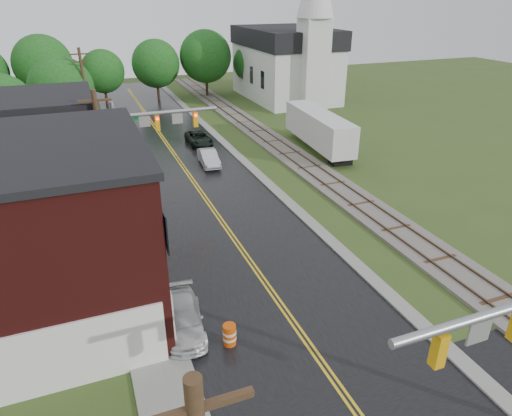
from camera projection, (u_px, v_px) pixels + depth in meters
main_road at (190, 176)px, 37.64m from camera, size 10.00×90.00×0.02m
curb_right at (232, 151)px, 43.61m from camera, size 0.80×70.00×0.12m
sidewalk_left at (119, 213)px, 31.40m from camera, size 2.40×50.00×0.12m
yellow_house at (34, 174)px, 29.28m from camera, size 8.00×7.00×6.40m
darkred_building at (55, 147)px, 37.61m from camera, size 7.00×6.00×4.40m
church at (289, 57)px, 61.65m from camera, size 10.40×18.40×20.00m
railroad at (276, 145)px, 45.08m from camera, size 3.20×80.00×0.30m
traffic_signal_far at (147, 131)px, 31.83m from camera, size 7.34×0.43×7.20m
utility_pole_b at (104, 164)px, 26.65m from camera, size 1.80×0.28×9.00m
utility_pole_c at (86, 93)px, 45.14m from camera, size 1.80×0.28×9.00m
tree_left_c at (3, 110)px, 39.47m from camera, size 6.00×6.00×7.65m
tree_left_e at (63, 90)px, 46.02m from camera, size 6.40×6.40×8.16m
suv_dark at (199, 138)px, 45.24m from camera, size 2.10×4.48×1.24m
sedan_silver at (209, 158)px, 39.83m from camera, size 1.65×4.08×1.32m
pickup_white at (183, 318)px, 20.38m from camera, size 2.18×4.39×1.22m
semi_trailer at (319, 128)px, 42.90m from camera, size 3.32×11.38×3.61m
construction_barrel at (230, 335)px, 19.56m from camera, size 0.63×0.63×1.01m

